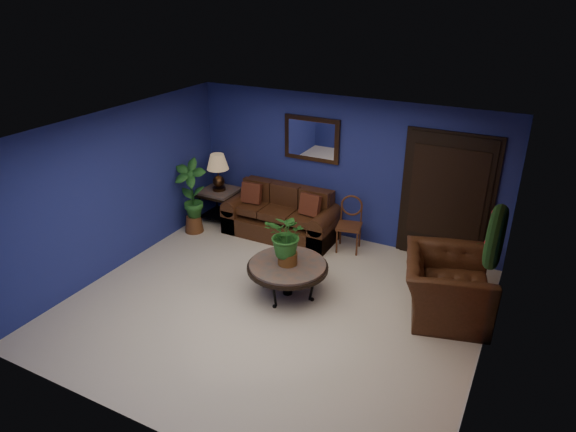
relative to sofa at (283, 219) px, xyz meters
The scene contains 18 objects.
floor 2.31m from the sofa, 65.01° to the right, with size 5.50×5.50×0.00m, color beige.
wall_back 1.42m from the sofa, 23.70° to the left, with size 5.50×0.04×2.50m, color navy.
wall_left 2.90m from the sofa, 130.66° to the right, with size 0.04×5.00×2.50m, color navy.
wall_right_brick 4.36m from the sofa, 29.17° to the right, with size 0.04×5.00×2.50m, color brown.
ceiling 3.18m from the sofa, 65.01° to the right, with size 5.50×5.00×0.02m, color white.
crown_molding 4.74m from the sofa, 29.37° to the right, with size 0.03×5.00×0.14m, color white.
wall_mirror 1.52m from the sofa, 46.33° to the left, with size 1.02×0.06×0.77m, color #412714.
closet_door 2.85m from the sofa, ahead, with size 1.44×0.06×2.18m, color black.
wreath 4.41m from the sofa, 28.98° to the right, with size 0.72×0.72×0.16m, color black.
sofa is the anchor object (origin of this frame).
coffee_table 1.98m from the sofa, 59.88° to the right, with size 1.17×1.17×0.50m.
end_table 1.34m from the sofa, behind, with size 0.68×0.68×0.62m.
table_lamp 1.53m from the sofa, behind, with size 0.40×0.40×0.67m.
side_chair 1.29m from the sofa, ahead, with size 0.47×0.47×0.93m.
armchair 3.32m from the sofa, 20.03° to the right, with size 1.29×1.13×0.84m, color #442213.
coffee_plant 2.08m from the sofa, 59.88° to the right, with size 0.61×0.54×0.79m.
floor_plant 3.34m from the sofa, ahead, with size 0.41×0.34×0.85m.
tall_plant 1.68m from the sofa, 155.99° to the right, with size 0.65×0.50×1.36m.
Camera 1 is at (2.97, -5.29, 4.18)m, focal length 32.00 mm.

